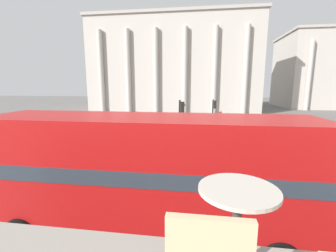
% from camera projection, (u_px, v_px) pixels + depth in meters
% --- Properties ---
extents(double_decker_bus, '(10.20, 2.65, 4.02)m').
position_uv_depth(double_decker_bus, '(149.00, 172.00, 7.13)').
color(double_decker_bus, black).
rests_on(double_decker_bus, ground_plane).
extents(cafe_dining_table, '(0.60, 0.60, 0.73)m').
position_uv_depth(cafe_dining_table, '(237.00, 212.00, 1.71)').
color(cafe_dining_table, '#2D2D30').
rests_on(cafe_dining_table, cafe_floor_slab).
extents(plaza_building_left, '(32.45, 14.41, 17.87)m').
position_uv_depth(plaza_building_left, '(175.00, 66.00, 45.80)').
color(plaza_building_left, '#BCB2A8').
rests_on(plaza_building_left, ground_plane).
extents(traffic_light_near, '(0.42, 0.24, 4.09)m').
position_uv_depth(traffic_light_near, '(181.00, 123.00, 13.93)').
color(traffic_light_near, black).
rests_on(traffic_light_near, ground_plane).
extents(traffic_light_mid, '(0.42, 0.24, 3.75)m').
position_uv_depth(traffic_light_mid, '(213.00, 114.00, 20.08)').
color(traffic_light_mid, black).
rests_on(traffic_light_mid, ground_plane).
extents(pedestrian_blue, '(0.32, 0.32, 1.69)m').
position_uv_depth(pedestrian_blue, '(217.00, 137.00, 17.78)').
color(pedestrian_blue, '#282B33').
rests_on(pedestrian_blue, ground_plane).
extents(pedestrian_grey, '(0.32, 0.32, 1.79)m').
position_uv_depth(pedestrian_grey, '(228.00, 119.00, 26.52)').
color(pedestrian_grey, '#282B33').
rests_on(pedestrian_grey, ground_plane).
extents(pedestrian_red, '(0.32, 0.32, 1.75)m').
position_uv_depth(pedestrian_red, '(220.00, 116.00, 30.07)').
color(pedestrian_red, '#282B33').
rests_on(pedestrian_red, ground_plane).
extents(pedestrian_yellow, '(0.32, 0.32, 1.74)m').
position_uv_depth(pedestrian_yellow, '(147.00, 134.00, 18.41)').
color(pedestrian_yellow, '#282B33').
rests_on(pedestrian_yellow, ground_plane).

